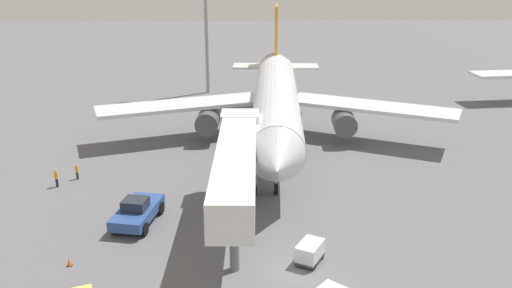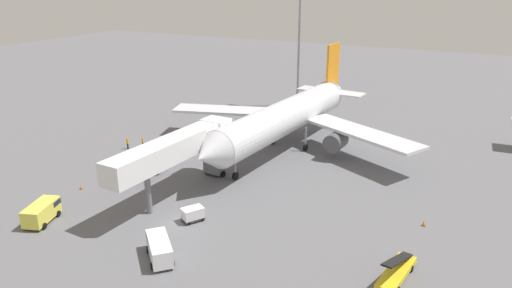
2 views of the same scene
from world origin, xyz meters
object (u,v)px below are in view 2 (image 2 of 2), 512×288
(airplane_at_gate, at_px, (288,116))
(ground_crew_worker_midground, at_px, (143,142))
(safety_cone_alpha, at_px, (424,223))
(safety_cone_bravo, at_px, (81,187))
(pushback_tug, at_px, (138,170))
(ground_crew_worker_foreground, at_px, (128,143))
(service_van_mid_left, at_px, (159,247))
(apron_light_mast, at_px, (300,18))
(baggage_cart_mid_right, at_px, (193,214))
(jet_bridge, at_px, (180,149))
(belt_loader_truck, at_px, (396,271))
(service_van_rear_right, at_px, (42,211))

(airplane_at_gate, bearing_deg, ground_crew_worker_midground, -154.36)
(safety_cone_alpha, relative_size, safety_cone_bravo, 1.06)
(pushback_tug, xyz_separation_m, ground_crew_worker_foreground, (-9.09, 7.98, -0.12))
(service_van_mid_left, height_order, apron_light_mast, apron_light_mast)
(baggage_cart_mid_right, distance_m, apron_light_mast, 55.88)
(baggage_cart_mid_right, height_order, apron_light_mast, apron_light_mast)
(service_van_mid_left, bearing_deg, jet_bridge, 117.28)
(belt_loader_truck, height_order, ground_crew_worker_foreground, belt_loader_truck)
(jet_bridge, bearing_deg, apron_light_mast, 95.12)
(airplane_at_gate, xyz_separation_m, apron_light_mast, (-9.03, 25.59, 12.80))
(belt_loader_truck, height_order, service_van_mid_left, belt_loader_truck)
(service_van_rear_right, bearing_deg, safety_cone_alpha, 26.21)
(airplane_at_gate, distance_m, apron_light_mast, 30.00)
(pushback_tug, xyz_separation_m, safety_cone_alpha, (36.91, 4.01, -0.78))
(jet_bridge, distance_m, pushback_tug, 9.92)
(service_van_rear_right, bearing_deg, service_van_mid_left, 0.60)
(pushback_tug, distance_m, ground_crew_worker_foreground, 12.10)
(jet_bridge, xyz_separation_m, belt_loader_truck, (27.83, -5.74, -5.27))
(belt_loader_truck, height_order, service_van_rear_right, belt_loader_truck)
(ground_crew_worker_midground, relative_size, safety_cone_bravo, 2.75)
(baggage_cart_mid_right, distance_m, ground_crew_worker_midground, 27.09)
(belt_loader_truck, bearing_deg, airplane_at_gate, 130.30)
(safety_cone_bravo, bearing_deg, service_van_rear_right, -70.46)
(service_van_rear_right, bearing_deg, baggage_cart_mid_right, 27.97)
(safety_cone_bravo, bearing_deg, safety_cone_alpha, 14.46)
(airplane_at_gate, bearing_deg, service_van_mid_left, -86.86)
(service_van_rear_right, bearing_deg, ground_crew_worker_midground, 104.90)
(ground_crew_worker_foreground, distance_m, apron_light_mast, 43.35)
(airplane_at_gate, height_order, jet_bridge, airplane_at_gate)
(service_van_rear_right, height_order, apron_light_mast, apron_light_mast)
(safety_cone_bravo, bearing_deg, apron_light_mast, 81.00)
(airplane_at_gate, bearing_deg, belt_loader_truck, -49.70)
(belt_loader_truck, bearing_deg, service_van_mid_left, -160.99)
(service_van_mid_left, height_order, ground_crew_worker_foreground, service_van_mid_left)
(service_van_mid_left, distance_m, safety_cone_alpha, 28.56)
(baggage_cart_mid_right, xyz_separation_m, safety_cone_bravo, (-17.72, 0.28, -0.59))
(belt_loader_truck, distance_m, safety_cone_alpha, 11.28)
(ground_crew_worker_midground, bearing_deg, jet_bridge, -35.23)
(pushback_tug, height_order, safety_cone_alpha, pushback_tug)
(airplane_at_gate, xyz_separation_m, baggage_cart_mid_right, (0.45, -26.71, -4.46))
(service_van_mid_left, bearing_deg, belt_loader_truck, 19.01)
(ground_crew_worker_foreground, bearing_deg, safety_cone_alpha, -4.94)
(ground_crew_worker_midground, bearing_deg, safety_cone_bravo, -77.49)
(belt_loader_truck, distance_m, service_van_rear_right, 38.12)
(airplane_at_gate, height_order, safety_cone_alpha, airplane_at_gate)
(pushback_tug, bearing_deg, baggage_cart_mid_right, -26.37)
(ground_crew_worker_midground, bearing_deg, pushback_tug, -52.35)
(ground_crew_worker_midground, xyz_separation_m, safety_cone_alpha, (44.51, -5.85, -0.55))
(safety_cone_alpha, height_order, safety_cone_bravo, safety_cone_alpha)
(baggage_cart_mid_right, bearing_deg, jet_bridge, 134.76)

